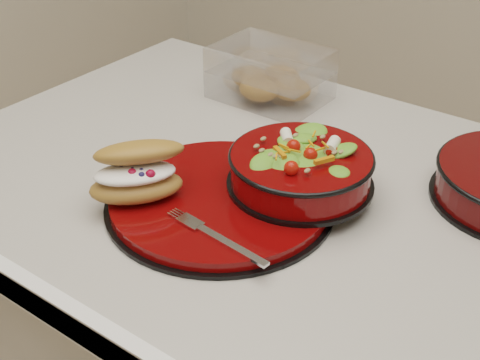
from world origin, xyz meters
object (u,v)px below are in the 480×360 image
Objects in this scene: dinner_plate at (220,200)px; croissant at (138,173)px; salad_bowl at (301,165)px; pastry_box at (270,76)px; fork at (218,238)px.

croissant is (-0.09, -0.07, 0.05)m from dinner_plate.
salad_bowl is (0.08, 0.09, 0.04)m from dinner_plate.
salad_bowl is at bearing 48.55° from dinner_plate.
croissant is (-0.16, -0.15, 0.00)m from salad_bowl.
croissant is at bearing -141.69° from dinner_plate.
salad_bowl is 1.05× the size of pastry_box.
pastry_box is (-0.06, 0.41, -0.01)m from croissant.
pastry_box is (-0.21, 0.42, 0.02)m from fork.
salad_bowl is 1.33× the size of croissant.
fork is 0.75× the size of pastry_box.
fork is (-0.01, -0.17, -0.03)m from salad_bowl.
croissant reaches higher than pastry_box.
croissant is at bearing -136.45° from salad_bowl.
fork reaches higher than dinner_plate.
fork is 0.47m from pastry_box.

